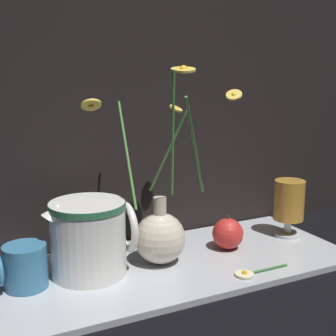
% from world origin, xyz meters
% --- Properties ---
extents(ground_plane, '(6.00, 6.00, 0.00)m').
position_xyz_m(ground_plane, '(0.00, 0.00, 0.00)').
color(ground_plane, black).
extents(shelf, '(0.74, 0.31, 0.01)m').
position_xyz_m(shelf, '(0.00, 0.00, 0.01)').
color(shelf, '#B2B7BC').
rests_on(shelf, ground_plane).
extents(vase_with_flowers, '(0.27, 0.19, 0.39)m').
position_xyz_m(vase_with_flowers, '(-0.02, 0.01, 0.08)').
color(vase_with_flowers, beige).
rests_on(vase_with_flowers, shelf).
extents(yellow_mug, '(0.09, 0.08, 0.08)m').
position_xyz_m(yellow_mug, '(-0.28, 0.02, 0.05)').
color(yellow_mug, teal).
rests_on(yellow_mug, shelf).
extents(ceramic_pitcher, '(0.17, 0.14, 0.15)m').
position_xyz_m(ceramic_pitcher, '(-0.16, 0.02, 0.09)').
color(ceramic_pitcher, white).
rests_on(ceramic_pitcher, shelf).
extents(tea_glass, '(0.07, 0.07, 0.13)m').
position_xyz_m(tea_glass, '(0.32, 0.02, 0.09)').
color(tea_glass, silver).
rests_on(tea_glass, shelf).
extents(orange_fruit, '(0.07, 0.07, 0.07)m').
position_xyz_m(orange_fruit, '(0.15, 0.02, 0.05)').
color(orange_fruit, red).
rests_on(orange_fruit, shelf).
extents(loose_daisy, '(0.12, 0.04, 0.01)m').
position_xyz_m(loose_daisy, '(0.11, -0.11, 0.02)').
color(loose_daisy, '#336B2D').
rests_on(loose_daisy, shelf).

